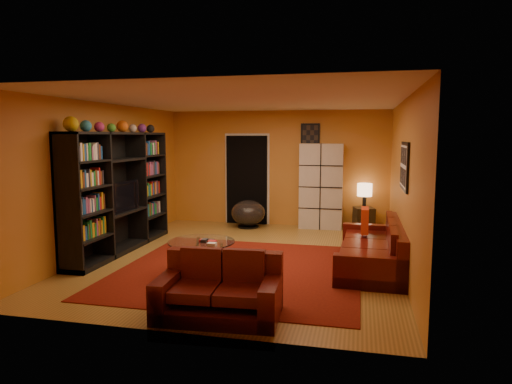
% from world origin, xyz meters
% --- Properties ---
extents(floor, '(6.00, 6.00, 0.00)m').
position_xyz_m(floor, '(0.00, 0.00, 0.00)').
color(floor, olive).
rests_on(floor, ground).
extents(ceiling, '(6.00, 6.00, 0.00)m').
position_xyz_m(ceiling, '(0.00, 0.00, 2.60)').
color(ceiling, white).
rests_on(ceiling, wall_back).
extents(wall_back, '(6.00, 0.00, 6.00)m').
position_xyz_m(wall_back, '(0.00, 3.00, 1.30)').
color(wall_back, '#BB7129').
rests_on(wall_back, floor).
extents(wall_front, '(6.00, 0.00, 6.00)m').
position_xyz_m(wall_front, '(0.00, -3.00, 1.30)').
color(wall_front, '#BB7129').
rests_on(wall_front, floor).
extents(wall_left, '(0.00, 6.00, 6.00)m').
position_xyz_m(wall_left, '(-2.50, 0.00, 1.30)').
color(wall_left, '#BB7129').
rests_on(wall_left, floor).
extents(wall_right, '(0.00, 6.00, 6.00)m').
position_xyz_m(wall_right, '(2.50, 0.00, 1.30)').
color(wall_right, '#BB7129').
rests_on(wall_right, floor).
extents(rug, '(3.60, 3.60, 0.01)m').
position_xyz_m(rug, '(0.10, -0.70, 0.01)').
color(rug, '#531009').
rests_on(rug, floor).
extents(doorway, '(0.95, 0.10, 2.04)m').
position_xyz_m(doorway, '(-0.70, 2.96, 1.02)').
color(doorway, black).
rests_on(doorway, floor).
extents(wall_art_right, '(0.03, 1.00, 0.70)m').
position_xyz_m(wall_art_right, '(2.48, -0.30, 1.60)').
color(wall_art_right, black).
rests_on(wall_art_right, wall_right).
extents(wall_art_back, '(0.42, 0.03, 0.52)m').
position_xyz_m(wall_art_back, '(0.75, 2.98, 2.05)').
color(wall_art_back, black).
rests_on(wall_art_back, wall_back).
extents(entertainment_unit, '(0.45, 3.00, 2.10)m').
position_xyz_m(entertainment_unit, '(-2.27, 0.00, 1.05)').
color(entertainment_unit, black).
rests_on(entertainment_unit, floor).
extents(tv, '(0.92, 0.12, 0.53)m').
position_xyz_m(tv, '(-2.23, -0.08, 0.99)').
color(tv, black).
rests_on(tv, entertainment_unit).
extents(sofa, '(1.04, 2.44, 0.85)m').
position_xyz_m(sofa, '(2.14, -0.06, 0.28)').
color(sofa, '#440C09').
rests_on(sofa, rug).
extents(loveseat, '(1.42, 0.91, 0.85)m').
position_xyz_m(loveseat, '(0.33, -2.42, 0.29)').
color(loveseat, '#440C09').
rests_on(loveseat, rug).
extents(throw_pillow, '(0.12, 0.42, 0.42)m').
position_xyz_m(throw_pillow, '(1.95, 0.49, 0.63)').
color(throw_pillow, red).
rests_on(throw_pillow, sofa).
extents(coffee_table, '(0.98, 0.98, 0.49)m').
position_xyz_m(coffee_table, '(-0.40, -1.01, 0.45)').
color(coffee_table, silver).
rests_on(coffee_table, floor).
extents(storage_cabinet, '(0.94, 0.43, 1.87)m').
position_xyz_m(storage_cabinet, '(1.02, 2.80, 0.93)').
color(storage_cabinet, beige).
rests_on(storage_cabinet, floor).
extents(bowl_chair, '(0.75, 0.75, 0.61)m').
position_xyz_m(bowl_chair, '(-0.56, 2.50, 0.33)').
color(bowl_chair, black).
rests_on(bowl_chair, floor).
extents(side_table, '(0.49, 0.49, 0.50)m').
position_xyz_m(side_table, '(1.96, 2.75, 0.25)').
color(side_table, black).
rests_on(side_table, floor).
extents(table_lamp, '(0.31, 0.31, 0.52)m').
position_xyz_m(table_lamp, '(1.96, 2.75, 0.87)').
color(table_lamp, black).
rests_on(table_lamp, side_table).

